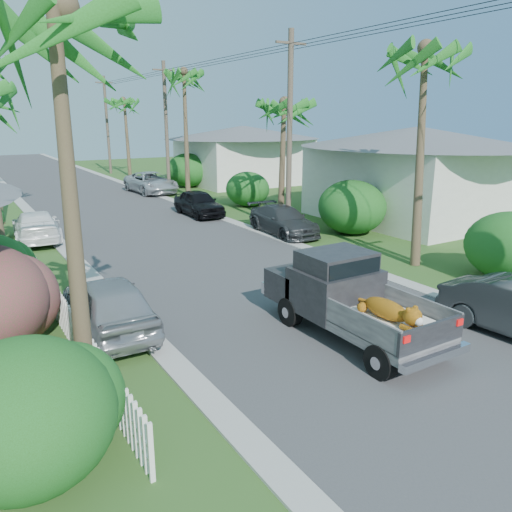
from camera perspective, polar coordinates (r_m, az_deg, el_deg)
ground at (r=11.38m, az=18.73°, el=-12.91°), size 120.00×120.00×0.00m
road at (r=32.61m, az=-17.06°, el=5.60°), size 8.00×100.00×0.02m
curb_left at (r=31.83m, az=-24.56°, el=4.68°), size 0.60×100.00×0.06m
curb_right at (r=33.91m, az=-10.01°, el=6.44°), size 0.60×100.00×0.06m
pickup_truck at (r=12.64m, az=9.87°, el=-4.37°), size 1.98×5.12×2.06m
parked_car_rm at (r=23.24m, az=3.12°, el=4.05°), size 2.06×4.50×1.28m
parked_car_rf at (r=27.83m, az=-6.56°, el=6.00°), size 1.71×4.11×1.39m
parked_car_rd at (r=36.96m, az=-11.91°, el=8.19°), size 2.72×5.42×1.47m
parked_car_ln at (r=13.15m, az=-16.57°, el=-5.32°), size 1.79×4.29×1.45m
parked_car_lf at (r=23.93m, az=-23.83°, el=3.10°), size 2.18×4.63×1.31m
palm_l_a at (r=9.50m, az=-22.41°, el=24.59°), size 4.40×4.40×8.20m
palm_r_a at (r=18.89m, az=19.21°, el=21.31°), size 4.40×4.40×8.70m
palm_r_b at (r=25.72m, az=3.12°, el=17.06°), size 4.40×4.40×7.20m
palm_r_c at (r=35.28m, az=-8.26°, el=20.03°), size 4.40×4.40×9.40m
palm_r_d at (r=48.42m, az=-14.79°, el=16.81°), size 4.40×4.40×8.00m
shrub_l_a at (r=8.31m, az=-24.82°, el=-16.11°), size 2.60×2.86×2.20m
shrub_r_a at (r=18.54m, az=27.18°, el=0.98°), size 2.80×3.08×2.30m
shrub_r_b at (r=23.67m, az=10.90°, el=5.51°), size 3.00×3.30×2.50m
shrub_r_c at (r=30.70m, az=-0.97°, el=7.66°), size 2.60×2.86×2.10m
shrub_r_d at (r=39.75m, az=-7.80°, el=9.69°), size 3.20×3.52×2.60m
picket_fence at (r=12.77m, az=-20.48°, el=-7.41°), size 0.10×11.00×1.00m
house_right_near at (r=27.92m, az=17.63°, el=8.57°), size 8.00×9.00×4.80m
house_right_far at (r=41.94m, az=-1.48°, el=11.25°), size 9.00×8.00×4.60m
utility_pole_b at (r=23.51m, az=3.85°, el=13.90°), size 1.60×0.26×9.00m
utility_pole_c at (r=36.78m, az=-10.21°, el=14.28°), size 1.60×0.26×9.00m
utility_pole_d at (r=51.02m, az=-16.64°, el=14.18°), size 1.60×0.26×9.00m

